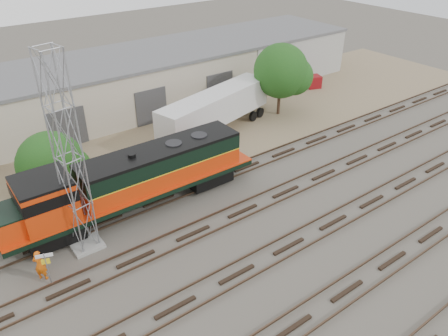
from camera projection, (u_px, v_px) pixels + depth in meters
ground at (257, 223)px, 28.64m from camera, size 140.00×140.00×0.00m
dirt_strip at (149, 140)px, 39.04m from camera, size 80.00×16.00×0.02m
tracks at (289, 246)px, 26.52m from camera, size 80.00×20.40×0.28m
warehouse at (109, 87)px, 43.25m from camera, size 58.40×10.40×5.30m
locomotive at (130, 181)px, 28.56m from camera, size 17.60×3.09×4.23m
signal_tower at (70, 162)px, 23.71m from camera, size 1.79×1.79×12.14m
sign_post at (46, 263)px, 23.19m from camera, size 0.85×0.34×2.18m
worker at (40, 265)px, 23.84m from camera, size 0.84×0.82×1.95m
semi_trailer at (218, 107)px, 39.19m from camera, size 12.89×5.65×3.90m
dumpster_blue at (298, 79)px, 50.91m from camera, size 1.76×1.68×1.50m
dumpster_red at (313, 82)px, 50.30m from camera, size 1.89×1.83×1.40m
tree_mid at (56, 166)px, 31.13m from camera, size 5.03×4.79×4.79m
tree_east at (284, 72)px, 41.86m from camera, size 5.51×5.25×7.08m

